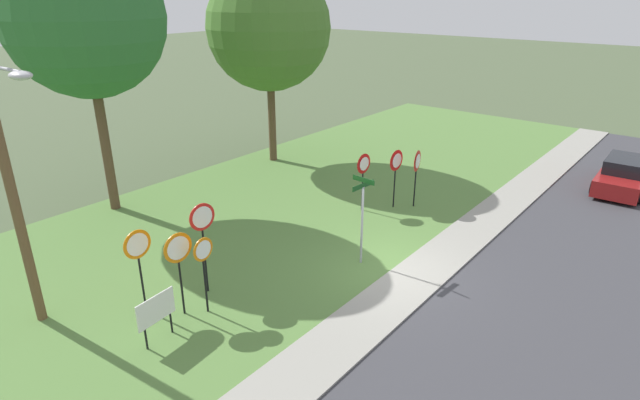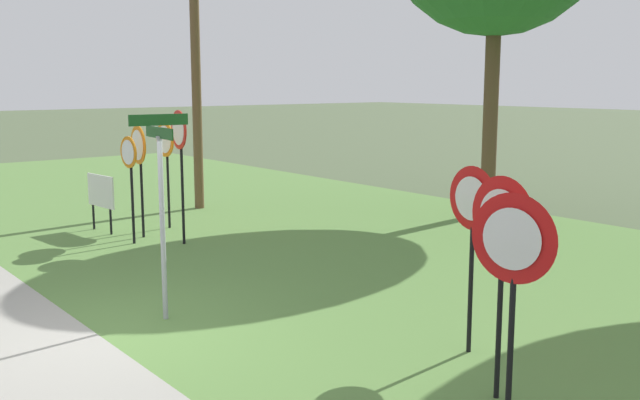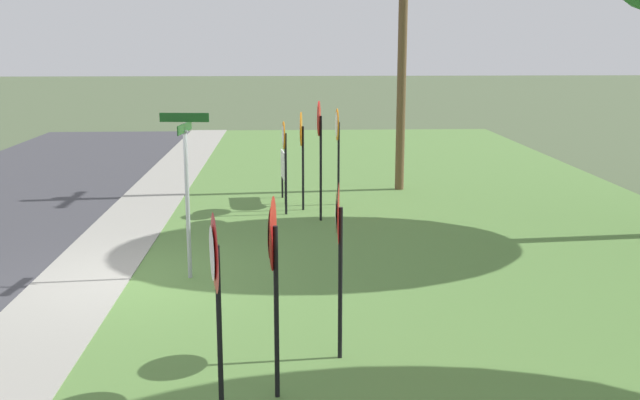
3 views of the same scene
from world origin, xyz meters
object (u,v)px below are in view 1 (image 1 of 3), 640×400
Objects in this scene: yield_sign_near_right at (396,165)px; notice_board at (156,311)px; utility_pole at (1,139)px; stop_sign_far_center at (179,256)px; street_name_post at (362,213)px; stop_sign_far_left at (204,260)px; yield_sign_near_left at (364,169)px; yield_sign_far_left at (417,165)px; stop_sign_near_right at (138,253)px; oak_tree_right at (269,28)px; parked_sedan_distant at (623,175)px; oak_tree_left at (85,18)px; stop_sign_near_left at (203,228)px.

notice_board is (-10.69, 0.12, -0.89)m from yield_sign_near_right.
yield_sign_near_right is at bearing -14.54° from utility_pole.
street_name_post reaches higher than stop_sign_far_center.
stop_sign_far_left is 0.94× the size of yield_sign_near_right.
yield_sign_near_left is 1.00× the size of yield_sign_far_left.
street_name_post is 6.50m from notice_board.
stop_sign_near_right reaches higher than yield_sign_far_left.
stop_sign_far_left is 13.96m from oak_tree_right.
parked_sedan_distant is at bearing -24.40° from stop_sign_near_right.
parked_sedan_distant is (14.70, -14.94, -6.39)m from oak_tree_left.
yield_sign_near_right is at bearing -31.86° from yield_sign_near_left.
oak_tree_right is at bearing 28.35° from stop_sign_near_right.
oak_tree_left reaches higher than utility_pole.
oak_tree_left is at bearing 132.51° from parked_sedan_distant.
stop_sign_near_right is 1.67m from notice_board.
stop_sign_near_left is 0.30× the size of utility_pole.
oak_tree_right is at bearing 63.40° from street_name_post.
oak_tree_right is at bearing 41.62° from stop_sign_near_left.
stop_sign_near_left reaches higher than stop_sign_far_left.
stop_sign_near_right is at bearing 123.97° from stop_sign_far_left.
stop_sign_far_center is 9.89m from oak_tree_left.
notice_board is 0.28× the size of parked_sedan_distant.
utility_pole is at bearing 170.34° from yield_sign_near_right.
parked_sedan_distant is at bearing -25.83° from utility_pole.
oak_tree_left is 8.37m from oak_tree_right.
stop_sign_near_right is 6.43m from street_name_post.
parked_sedan_distant is (16.35, -7.42, -1.37)m from stop_sign_near_left.
parked_sedan_distant is (6.38, -14.38, -5.67)m from oak_tree_right.
notice_board is (-2.18, -0.80, -1.14)m from stop_sign_near_left.
utility_pole reaches higher than yield_sign_near_right.
utility_pole is 0.92× the size of oak_tree_left.
notice_board is at bearing -154.76° from stop_sign_far_center.
yield_sign_far_left is at bearing -9.51° from notice_board.
yield_sign_near_left is at bearing 39.31° from street_name_post.
utility_pole is at bearing 108.53° from notice_board.
stop_sign_far_center is at bearing -172.87° from yield_sign_near_left.
notice_board is 0.14× the size of oak_tree_right.
yield_sign_far_left is at bearing -2.64° from stop_sign_near_left.
yield_sign_near_right is 9.21m from oak_tree_right.
oak_tree_right reaches higher than stop_sign_near_left.
stop_sign_near_right reaches higher than stop_sign_far_left.
stop_sign_near_right is 1.90× the size of notice_board.
oak_tree_right is at bearing 111.91° from parked_sedan_distant.
yield_sign_near_right is at bearing 138.27° from parked_sedan_distant.
stop_sign_far_center is 9.63m from yield_sign_near_right.
stop_sign_far_center is 0.26× the size of utility_pole.
stop_sign_far_left is 0.92× the size of stop_sign_far_center.
yield_sign_near_left is 0.81× the size of street_name_post.
parked_sedan_distant is at bearing -49.81° from yield_sign_far_left.
stop_sign_far_center is at bearing -46.49° from utility_pole.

